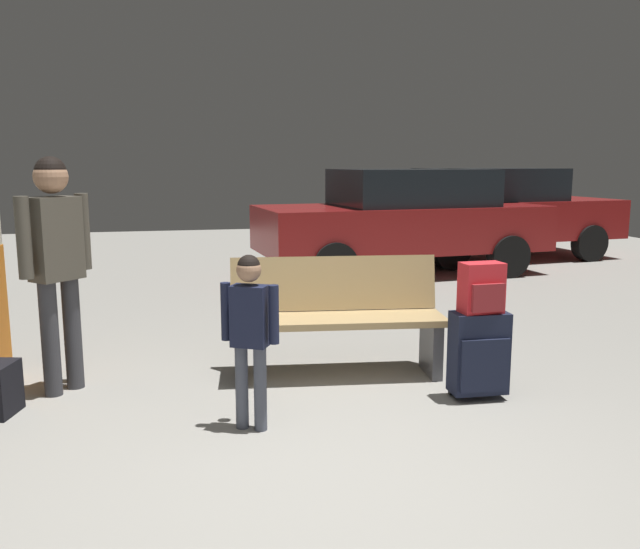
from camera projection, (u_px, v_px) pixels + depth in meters
name	position (u px, v px, depth m)	size (l,w,h in m)	color
ground_plane	(247.00, 316.00, 7.16)	(18.00, 18.00, 0.10)	gray
bench	(337.00, 317.00, 4.97)	(1.65, 0.70, 0.89)	tan
suitcase	(479.00, 353.00, 4.46)	(0.39, 0.24, 0.60)	#191E33
backpack_bright	(482.00, 288.00, 4.38)	(0.29, 0.20, 0.34)	red
child	(250.00, 323.00, 3.89)	(0.33, 0.27, 1.07)	#4C5160
adult	(56.00, 249.00, 4.48)	(0.42, 0.43, 1.65)	#38383D
backpack_dark_floor	(0.00, 390.00, 4.19)	(0.25, 0.31, 0.34)	black
parked_car_near	(403.00, 218.00, 9.50)	(4.25, 2.11, 1.51)	maroon
parked_car_side	(493.00, 211.00, 10.96)	(4.28, 2.21, 1.51)	maroon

